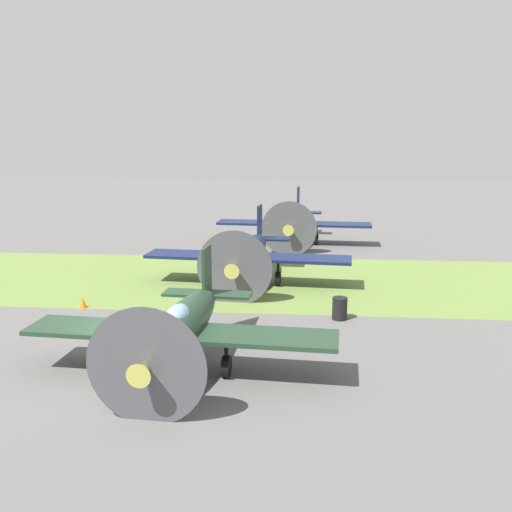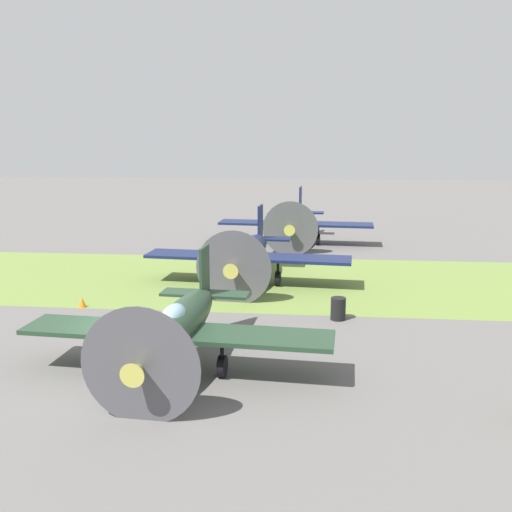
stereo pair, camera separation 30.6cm
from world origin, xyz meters
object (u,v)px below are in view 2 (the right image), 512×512
airplane_lead (179,325)px  airplane_trail (296,221)px  airplane_wingman (249,253)px  runway_marker_cone (82,302)px  fuel_drum (338,309)px

airplane_lead → airplane_trail: (-2.95, -21.73, 0.10)m
airplane_lead → airplane_wingman: (-0.95, -10.92, 0.07)m
runway_marker_cone → fuel_drum: bearing=176.9°
airplane_lead → fuel_drum: size_ratio=10.79×
airplane_wingman → runway_marker_cone: bearing=40.8°
fuel_drum → airplane_lead: bearing=46.6°
fuel_drum → runway_marker_cone: bearing=-3.1°
fuel_drum → runway_marker_cone: 10.85m
airplane_trail → fuel_drum: 16.45m
airplane_wingman → airplane_trail: (-2.00, -10.81, 0.03)m
airplane_lead → runway_marker_cone: size_ratio=22.08×
airplane_trail → fuel_drum: bearing=101.3°
fuel_drum → runway_marker_cone: fuel_drum is taller
airplane_lead → fuel_drum: 7.58m
airplane_lead → airplane_trail: bearing=-93.9°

